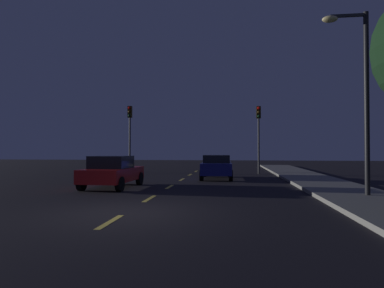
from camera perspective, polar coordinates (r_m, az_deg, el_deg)
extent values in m
plane|color=black|center=(16.22, -3.56, -7.30)|extent=(80.00, 80.00, 0.00)
cube|color=gray|center=(16.57, 23.06, -6.82)|extent=(3.00, 40.00, 0.15)
cube|color=#EACC4C|center=(8.39, -14.22, -13.12)|extent=(0.16, 1.60, 0.01)
cube|color=#EACC4C|center=(11.96, -7.51, -9.51)|extent=(0.16, 1.60, 0.01)
cube|color=#EACC4C|center=(15.64, -3.97, -7.52)|extent=(0.16, 1.60, 0.01)
cube|color=#EACC4C|center=(19.36, -1.80, -6.27)|extent=(0.16, 1.60, 0.01)
cube|color=#EACC4C|center=(23.11, -0.35, -5.43)|extent=(0.16, 1.60, 0.01)
cube|color=#EACC4C|center=(26.87, 0.70, -4.82)|extent=(0.16, 1.60, 0.01)
cylinder|color=#2D2D30|center=(25.54, -10.90, 0.81)|extent=(0.14, 0.14, 5.18)
cube|color=#382D0C|center=(25.70, -10.88, 5.58)|extent=(0.32, 0.24, 0.90)
sphere|color=red|center=(25.58, -10.99, 6.28)|extent=(0.20, 0.20, 0.20)
sphere|color=#3F2D0C|center=(25.55, -10.99, 5.62)|extent=(0.20, 0.20, 0.20)
sphere|color=#0C3319|center=(25.51, -10.99, 4.95)|extent=(0.20, 0.20, 0.20)
cylinder|color=#2D2D30|center=(24.37, 11.66, 0.69)|extent=(0.14, 0.14, 5.00)
cube|color=#382D0C|center=(24.52, 11.64, 5.48)|extent=(0.32, 0.24, 0.90)
sphere|color=red|center=(24.40, 11.67, 6.23)|extent=(0.20, 0.20, 0.20)
sphere|color=#3F2D0C|center=(24.36, 11.67, 5.53)|extent=(0.20, 0.20, 0.20)
sphere|color=#0C3319|center=(24.33, 11.67, 4.82)|extent=(0.20, 0.20, 0.20)
cube|color=navy|center=(19.93, 4.36, -4.23)|extent=(1.88, 4.09, 0.68)
cube|color=black|center=(19.70, 4.35, -2.61)|extent=(1.61, 1.86, 0.46)
cylinder|color=black|center=(21.45, 2.23, -4.92)|extent=(0.24, 0.65, 0.64)
cylinder|color=black|center=(21.42, 6.67, -4.92)|extent=(0.24, 0.65, 0.64)
cylinder|color=black|center=(18.52, 1.70, -5.53)|extent=(0.24, 0.65, 0.64)
cylinder|color=black|center=(18.48, 6.85, -5.53)|extent=(0.24, 0.65, 0.64)
cube|color=#B21919|center=(15.67, -13.76, -5.21)|extent=(1.94, 3.87, 0.60)
cube|color=black|center=(15.46, -14.01, -3.09)|extent=(1.67, 1.76, 0.57)
cylinder|color=black|center=(17.28, -14.71, -5.82)|extent=(0.24, 0.65, 0.64)
cylinder|color=black|center=(16.68, -9.21, -6.01)|extent=(0.24, 0.65, 0.64)
cylinder|color=black|center=(14.82, -18.88, -6.59)|extent=(0.24, 0.65, 0.64)
cylinder|color=black|center=(14.12, -12.59, -6.90)|extent=(0.24, 0.65, 0.64)
cylinder|color=black|center=(13.33, 28.41, 6.06)|extent=(0.18, 0.18, 6.77)
cube|color=#2D2D30|center=(13.91, 25.74, 19.70)|extent=(1.25, 0.10, 0.10)
ellipsoid|color=#F2D88C|center=(13.70, 23.12, 19.56)|extent=(0.56, 0.36, 0.24)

